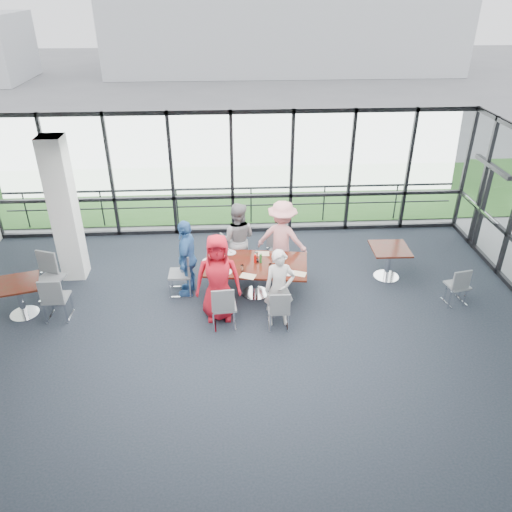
{
  "coord_description": "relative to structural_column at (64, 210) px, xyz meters",
  "views": [
    {
      "loc": [
        -0.09,
        -6.93,
        5.94
      ],
      "look_at": [
        0.41,
        1.68,
        1.1
      ],
      "focal_mm": 35.0,
      "sensor_mm": 36.0,
      "label": 1
    }
  ],
  "objects": [
    {
      "name": "floor",
      "position": [
        3.6,
        -3.0,
        -1.61
      ],
      "size": [
        12.0,
        10.0,
        0.02
      ],
      "primitive_type": "cube",
      "color": "black",
      "rests_on": "ground"
    },
    {
      "name": "ceiling",
      "position": [
        3.6,
        -3.0,
        1.6
      ],
      "size": [
        12.0,
        10.0,
        0.04
      ],
      "primitive_type": "cube",
      "color": "white",
      "rests_on": "ground"
    },
    {
      "name": "curtain_wall_back",
      "position": [
        3.6,
        2.0,
        0.0
      ],
      "size": [
        12.0,
        0.1,
        3.2
      ],
      "primitive_type": "cube",
      "color": "white",
      "rests_on": "ground"
    },
    {
      "name": "exit_door",
      "position": [
        9.6,
        0.75,
        -0.55
      ],
      "size": [
        0.12,
        1.6,
        2.1
      ],
      "primitive_type": "cube",
      "color": "black",
      "rests_on": "ground"
    },
    {
      "name": "structural_column",
      "position": [
        0.0,
        0.0,
        0.0
      ],
      "size": [
        0.5,
        0.5,
        3.2
      ],
      "primitive_type": "cube",
      "color": "white",
      "rests_on": "ground"
    },
    {
      "name": "apron",
      "position": [
        3.6,
        7.0,
        -1.62
      ],
      "size": [
        80.0,
        70.0,
        0.02
      ],
      "primitive_type": "cube",
      "color": "slate",
      "rests_on": "ground"
    },
    {
      "name": "grass_strip",
      "position": [
        3.6,
        5.0,
        -1.59
      ],
      "size": [
        80.0,
        5.0,
        0.01
      ],
      "primitive_type": "cube",
      "color": "#2C6322",
      "rests_on": "ground"
    },
    {
      "name": "hangar_main",
      "position": [
        7.6,
        29.0,
        1.4
      ],
      "size": [
        24.0,
        10.0,
        6.0
      ],
      "primitive_type": "cube",
      "color": "silver",
      "rests_on": "ground"
    },
    {
      "name": "guard_rail",
      "position": [
        3.6,
        2.6,
        -1.1
      ],
      "size": [
        12.0,
        0.06,
        0.06
      ],
      "primitive_type": "cylinder",
      "rotation": [
        0.0,
        1.57,
        0.0
      ],
      "color": "#2D2D33",
      "rests_on": "ground"
    },
    {
      "name": "main_table",
      "position": [
        4.01,
        -1.02,
        -0.96
      ],
      "size": [
        2.28,
        1.46,
        0.75
      ],
      "rotation": [
        0.0,
        0.0,
        -0.14
      ],
      "color": "#391E10",
      "rests_on": "ground"
    },
    {
      "name": "side_table_left",
      "position": [
        -0.66,
        -1.5,
        -0.98
      ],
      "size": [
        0.98,
        0.98,
        0.75
      ],
      "rotation": [
        0.0,
        0.0,
        0.27
      ],
      "color": "#391E10",
      "rests_on": "ground"
    },
    {
      "name": "side_table_right",
      "position": [
        7.01,
        -0.51,
        -0.97
      ],
      "size": [
        0.83,
        0.83,
        0.75
      ],
      "rotation": [
        0.0,
        0.0,
        -0.02
      ],
      "color": "#391E10",
      "rests_on": "ground"
    },
    {
      "name": "diner_near_left",
      "position": [
        3.26,
        -1.78,
        -0.7
      ],
      "size": [
        0.88,
        0.58,
        1.8
      ],
      "primitive_type": "imported",
      "rotation": [
        0.0,
        0.0,
        -0.01
      ],
      "color": "red",
      "rests_on": "ground"
    },
    {
      "name": "diner_near_right",
      "position": [
        4.41,
        -2.05,
        -0.81
      ],
      "size": [
        0.6,
        0.45,
        1.59
      ],
      "primitive_type": "imported",
      "rotation": [
        0.0,
        0.0,
        0.04
      ],
      "color": "silver",
      "rests_on": "ground"
    },
    {
      "name": "diner_far_left",
      "position": [
        3.67,
        -0.09,
        -0.75
      ],
      "size": [
        0.91,
        0.66,
        1.71
      ],
      "primitive_type": "imported",
      "rotation": [
        0.0,
        0.0,
        2.94
      ],
      "color": "gray",
      "rests_on": "ground"
    },
    {
      "name": "diner_far_right",
      "position": [
        4.65,
        -0.2,
        -0.72
      ],
      "size": [
        1.28,
        0.97,
        1.77
      ],
      "primitive_type": "imported",
      "rotation": [
        0.0,
        0.0,
        2.76
      ],
      "color": "pink",
      "rests_on": "ground"
    },
    {
      "name": "diner_end",
      "position": [
        2.61,
        -0.86,
        -0.75
      ],
      "size": [
        0.69,
        1.07,
        1.7
      ],
      "primitive_type": "imported",
      "rotation": [
        0.0,
        0.0,
        -1.73
      ],
      "color": "#3468A9",
      "rests_on": "ground"
    },
    {
      "name": "chair_main_nl",
      "position": [
        3.36,
        -2.09,
        -1.14
      ],
      "size": [
        0.48,
        0.48,
        0.92
      ],
      "primitive_type": null,
      "rotation": [
        0.0,
        0.0,
        0.08
      ],
      "color": "slate",
      "rests_on": "ground"
    },
    {
      "name": "chair_main_nr",
      "position": [
        4.39,
        -2.18,
        -1.18
      ],
      "size": [
        0.42,
        0.42,
        0.83
      ],
      "primitive_type": null,
      "rotation": [
        0.0,
        0.0,
        -0.02
      ],
      "color": "slate",
      "rests_on": "ground"
    },
    {
      "name": "chair_main_fl",
      "position": [
        3.65,
        0.11,
        -1.19
      ],
      "size": [
        0.44,
        0.44,
        0.81
      ],
      "primitive_type": null,
      "rotation": [
        0.0,
        0.0,
        3.04
      ],
      "color": "slate",
      "rests_on": "ground"
    },
    {
      "name": "chair_main_fr",
      "position": [
        4.6,
        0.05,
        -1.18
      ],
      "size": [
        0.52,
        0.52,
        0.84
      ],
      "primitive_type": null,
      "rotation": [
        0.0,
        0.0,
        2.82
      ],
      "color": "slate",
      "rests_on": "ground"
    },
    {
      "name": "chair_main_end",
      "position": [
        2.43,
        -0.88,
        -1.13
      ],
      "size": [
        0.47,
        0.47,
        0.95
      ],
      "primitive_type": null,
      "rotation": [
        0.0,
        0.0,
        -1.59
      ],
      "color": "slate",
      "rests_on": "ground"
    },
    {
      "name": "chair_spare_la",
      "position": [
        0.09,
        -1.64,
        -1.13
      ],
      "size": [
        0.47,
        0.47,
        0.94
      ],
      "primitive_type": null,
      "rotation": [
        0.0,
        0.0,
        -0.01
      ],
      "color": "slate",
      "rests_on": "ground"
    },
    {
      "name": "chair_spare_lb",
      "position": [
        -0.22,
        -0.95,
        -1.1
      ],
      "size": [
        0.62,
        0.62,
        0.99
      ],
      "primitive_type": null,
      "rotation": [
        0.0,
        0.0,
        2.79
      ],
      "color": "slate",
      "rests_on": "ground"
    },
    {
      "name": "chair_spare_r",
      "position": [
        8.13,
        -1.58,
        -1.18
      ],
      "size": [
        0.49,
        0.49,
        0.84
      ],
      "primitive_type": null,
      "rotation": [
        0.0,
        0.0,
        0.2
      ],
      "color": "slate",
      "rests_on": "ground"
    },
    {
      "name": "plate_nl",
      "position": [
        3.39,
        -1.33,
        -0.84
      ],
      "size": [
        0.28,
        0.28,
        0.01
      ],
      "primitive_type": "cylinder",
      "color": "white",
      "rests_on": "main_table"
    },
    {
      "name": "plate_nr",
      "position": [
        4.65,
        -1.44,
        -0.84
      ],
      "size": [
        0.26,
        0.26,
        0.01
      ],
      "primitive_type": "cylinder",
      "color": "white",
      "rests_on": "main_table"
    },
    {
      "name": "plate_fl",
      "position": [
        3.5,
        -0.53,
        -0.84
      ],
      "size": [
        0.24,
        0.24,
        0.01
      ],
      "primitive_type": "cylinder",
      "color": "white",
      "rests_on": "main_table"
    },
    {
      "name": "plate_fr",
      "position": [
        4.57,
        -0.78,
        -0.84
      ],
      "size": [
        0.28,
        0.28,
        0.01
      ],
      "primitive_type": "cylinder",
      "color": "white",
      "rests_on": "main_table"
    },
    {
      "name": "plate_end",
      "position": [
        3.05,
        -0.87,
        -0.84
      ],
      "size": [
        0.28,
        0.28,
        0.01
      ],
      "primitive_type": "cylinder",
      "color": "white",
      "rests_on": "main_table"
    },
    {
      "name": "tumbler_a",
      "position": [
        3.73,
        -1.3,
        -0.78
      ],
      "size": [
        0.07,
        0.07,
        0.14
      ],
      "primitive_type": "cylinder",
      "color": "white",
      "rests_on": "main_table"
    },
    {
      "name": "tumbler_b",
      "position": [
        4.3,
        -1.3,
        -0.78
      ],
      "size": [
        0.07,
        0.07,
        0.14
      ],
      "primitive_type": "cylinder",
      "color": "white",
      "rests_on": "main_table"
    },
    {
      "name": "tumbler_c",
      "position": [
        4.05,
        -0.81,
        -0.78
      ],
      "size": [
        0.07,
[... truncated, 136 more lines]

